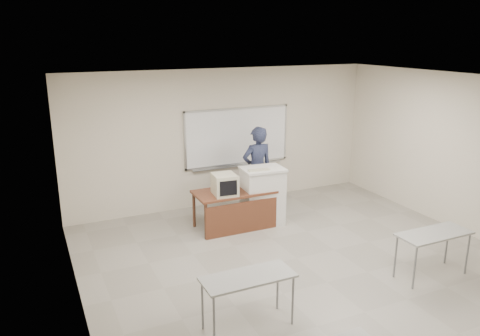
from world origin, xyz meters
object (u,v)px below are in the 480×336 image
crt_monitor (225,184)px  presenter (257,170)px  whiteboard (237,137)px  instructor_desk (236,202)px  laptop (255,187)px  podium (262,196)px  keyboard (259,170)px  mouse (264,189)px

crt_monitor → presenter: size_ratio=0.26×
whiteboard → crt_monitor: bearing=-122.5°
instructor_desk → presenter: bearing=41.1°
presenter → instructor_desk: bearing=40.7°
laptop → presenter: (0.40, 0.70, 0.12)m
presenter → whiteboard: bearing=-83.2°
instructor_desk → presenter: size_ratio=0.84×
instructor_desk → podium: (0.58, 0.02, 0.02)m
crt_monitor → presenter: 1.26m
whiteboard → instructor_desk: (-0.70, -1.48, -0.92)m
instructor_desk → keyboard: 0.76m
keyboard → whiteboard: bearing=87.2°
laptop → presenter: presenter is taller
laptop → presenter: 0.82m
instructor_desk → crt_monitor: (-0.25, -0.01, 0.39)m
whiteboard → podium: (-0.12, -1.46, -0.90)m
crt_monitor → mouse: crt_monitor is taller
crt_monitor → mouse: bearing=0.2°
mouse → presenter: size_ratio=0.05×
whiteboard → mouse: whiteboard is taller
instructor_desk → podium: size_ratio=1.34×
whiteboard → podium: whiteboard is taller
whiteboard → laptop: (-0.30, -1.49, -0.67)m
podium → whiteboard: bearing=89.7°
podium → crt_monitor: 0.91m
podium → crt_monitor: size_ratio=2.39×
mouse → keyboard: 0.42m
laptop → mouse: (0.15, -0.08, -0.04)m
keyboard → crt_monitor: bearing=179.8°
instructor_desk → mouse: bearing=-8.9°
crt_monitor → keyboard: keyboard is taller
laptop → crt_monitor: bearing=-161.3°
podium → mouse: podium is taller
whiteboard → podium: 1.72m
keyboard → presenter: 0.90m
laptop → mouse: bearing=-8.6°
instructor_desk → podium: podium is taller
podium → keyboard: bearing=-136.9°
crt_monitor → laptop: 0.66m
podium → laptop: size_ratio=3.33×
crt_monitor → keyboard: (0.68, -0.08, 0.23)m
podium → presenter: size_ratio=0.63×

